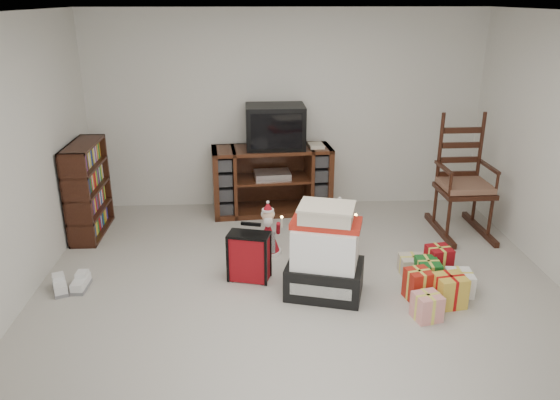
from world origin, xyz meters
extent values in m
cube|color=beige|center=(0.00, 0.00, -0.01)|extent=(5.00, 5.00, 0.01)
cube|color=silver|center=(0.00, 0.00, 2.50)|extent=(5.00, 5.00, 0.01)
cube|color=white|center=(0.00, 2.50, 1.25)|extent=(5.00, 0.01, 2.50)
cube|color=white|center=(0.00, -2.50, 1.25)|extent=(5.00, 0.01, 2.50)
cube|color=white|center=(-2.50, 0.00, 1.25)|extent=(0.01, 5.00, 2.50)
cube|color=#492415|center=(-0.19, 2.20, 0.43)|extent=(1.53, 0.67, 0.85)
cube|color=silver|center=(-0.19, 2.17, 0.50)|extent=(0.47, 0.36, 0.09)
cube|color=#361A0E|center=(-2.32, 1.63, 0.54)|extent=(0.30, 0.89, 1.08)
cube|color=#361A0E|center=(2.00, 1.43, 0.52)|extent=(0.59, 0.56, 0.06)
cube|color=brown|center=(2.00, 1.43, 0.58)|extent=(0.54, 0.52, 0.07)
cube|color=#361A0E|center=(2.00, 1.68, 0.99)|extent=(0.49, 0.08, 0.88)
cube|color=#361A0E|center=(2.00, 1.43, 0.03)|extent=(0.60, 0.96, 0.07)
cube|color=black|center=(0.22, 0.09, 0.16)|extent=(0.80, 0.66, 0.31)
cube|color=white|center=(0.22, 0.09, 0.50)|extent=(0.67, 0.58, 0.38)
cube|color=#AD2013|center=(0.22, 0.09, 0.71)|extent=(0.69, 0.49, 0.06)
cube|color=beige|center=(0.22, 0.09, 0.80)|extent=(0.54, 0.47, 0.12)
cube|color=maroon|center=(-0.48, 0.40, 0.25)|extent=(0.41, 0.29, 0.49)
cube|color=black|center=(-0.48, 0.49, 0.56)|extent=(0.20, 0.08, 0.03)
ellipsoid|color=brown|center=(0.35, 0.29, 0.12)|extent=(0.23, 0.20, 0.25)
sphere|color=brown|center=(0.35, 0.26, 0.26)|extent=(0.16, 0.16, 0.16)
cone|color=maroon|center=(0.47, 0.91, 0.21)|extent=(0.30, 0.30, 0.42)
sphere|color=beige|center=(0.47, 0.91, 0.48)|extent=(0.14, 0.14, 0.14)
cone|color=maroon|center=(0.47, 0.91, 0.59)|extent=(0.13, 0.13, 0.11)
cylinder|color=silver|center=(0.63, 0.79, 0.43)|extent=(0.02, 0.02, 0.13)
cone|color=maroon|center=(-0.27, 0.98, 0.19)|extent=(0.27, 0.27, 0.39)
sphere|color=beige|center=(-0.27, 0.98, 0.44)|extent=(0.13, 0.13, 0.13)
cone|color=maroon|center=(-0.27, 0.98, 0.54)|extent=(0.12, 0.12, 0.10)
cylinder|color=silver|center=(-0.13, 0.87, 0.40)|extent=(0.02, 0.02, 0.12)
cube|color=white|center=(-2.27, 0.28, 0.05)|extent=(0.23, 0.32, 0.10)
cube|color=white|center=(-2.08, 0.28, 0.05)|extent=(0.13, 0.29, 0.10)
cube|color=#AD2013|center=(1.06, -0.02, 0.12)|extent=(0.25, 0.25, 0.25)
cube|color=#1A6A2B|center=(1.25, 0.21, 0.12)|extent=(0.25, 0.25, 0.25)
cube|color=yellow|center=(1.30, -0.17, 0.12)|extent=(0.25, 0.25, 0.25)
cube|color=white|center=(1.02, -0.36, 0.12)|extent=(0.25, 0.25, 0.25)
cube|color=white|center=(1.49, 0.02, 0.12)|extent=(0.25, 0.25, 0.25)
cube|color=maroon|center=(1.44, 0.40, 0.12)|extent=(0.25, 0.25, 0.25)
cube|color=beige|center=(1.21, 0.45, 0.12)|extent=(0.25, 0.25, 0.25)
cube|color=black|center=(-0.14, 2.22, 1.11)|extent=(0.73, 0.52, 0.53)
cube|color=black|center=(-0.14, 1.96, 1.11)|extent=(0.61, 0.03, 0.42)
camera|label=1|loc=(-0.42, -4.37, 2.62)|focal=35.00mm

